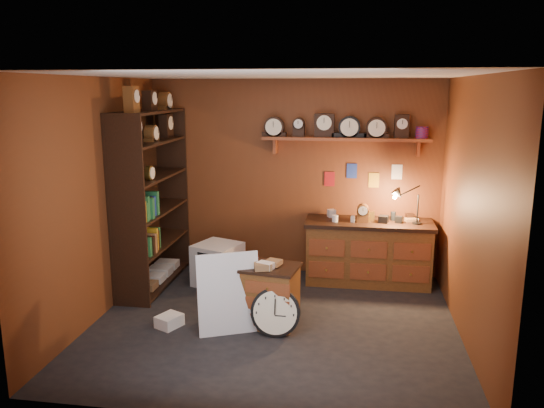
{
  "coord_description": "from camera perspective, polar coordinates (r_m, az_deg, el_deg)",
  "views": [
    {
      "loc": [
        0.82,
        -5.44,
        2.57
      ],
      "look_at": [
        -0.08,
        0.35,
        1.29
      ],
      "focal_mm": 35.0,
      "sensor_mm": 36.0,
      "label": 1
    }
  ],
  "objects": [
    {
      "name": "mini_fridge",
      "position": [
        7.13,
        -5.86,
        -6.47
      ],
      "size": [
        0.69,
        0.72,
        0.56
      ],
      "rotation": [
        0.0,
        0.0,
        -0.37
      ],
      "color": "silver",
      "rests_on": "ground"
    },
    {
      "name": "shelving_unit",
      "position": [
        7.06,
        -13.07,
        1.25
      ],
      "size": [
        0.47,
        1.6,
        2.58
      ],
      "color": "black",
      "rests_on": "ground"
    },
    {
      "name": "workbench",
      "position": [
        7.23,
        10.31,
        -4.74
      ],
      "size": [
        1.68,
        0.66,
        1.36
      ],
      "color": "brown",
      "rests_on": "ground"
    },
    {
      "name": "low_cabinet",
      "position": [
        5.91,
        -0.15,
        -9.51
      ],
      "size": [
        0.66,
        0.59,
        0.76
      ],
      "rotation": [
        0.0,
        0.0,
        -0.15
      ],
      "color": "brown",
      "rests_on": "ground"
    },
    {
      "name": "floor_box_c",
      "position": [
        6.06,
        -0.76,
        -11.79
      ],
      "size": [
        0.31,
        0.29,
        0.18
      ],
      "primitive_type": "cube",
      "rotation": [
        0.0,
        0.0,
        0.42
      ],
      "color": "olive",
      "rests_on": "ground"
    },
    {
      "name": "white_panel",
      "position": [
        5.92,
        -4.61,
        -13.46
      ],
      "size": [
        0.69,
        0.44,
        0.88
      ],
      "primitive_type": "cube",
      "rotation": [
        -0.17,
        0.0,
        0.41
      ],
      "color": "silver",
      "rests_on": "ground"
    },
    {
      "name": "floor",
      "position": [
        6.07,
        0.24,
        -12.71
      ],
      "size": [
        4.0,
        4.0,
        0.0
      ],
      "primitive_type": "plane",
      "color": "black",
      "rests_on": "ground"
    },
    {
      "name": "floor_box_b",
      "position": [
        6.08,
        -10.99,
        -12.24
      ],
      "size": [
        0.31,
        0.33,
        0.13
      ],
      "primitive_type": "cube",
      "rotation": [
        0.0,
        0.0,
        -0.46
      ],
      "color": "white",
      "rests_on": "ground"
    },
    {
      "name": "room_shell",
      "position": [
        5.67,
        0.87,
        3.71
      ],
      "size": [
        4.02,
        3.62,
        2.71
      ],
      "color": "brown",
      "rests_on": "ground"
    },
    {
      "name": "big_round_clock",
      "position": [
        5.71,
        0.37,
        -11.57
      ],
      "size": [
        0.53,
        0.17,
        0.53
      ],
      "color": "black",
      "rests_on": "ground"
    },
    {
      "name": "floor_box_a",
      "position": [
        6.54,
        -3.75,
        -10.14
      ],
      "size": [
        0.23,
        0.2,
        0.14
      ],
      "primitive_type": "cube",
      "rotation": [
        0.0,
        0.0,
        -0.0
      ],
      "color": "olive",
      "rests_on": "ground"
    }
  ]
}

